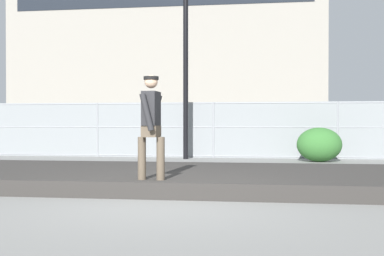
{
  "coord_description": "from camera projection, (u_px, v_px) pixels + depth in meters",
  "views": [
    {
      "loc": [
        1.38,
        -6.76,
        1.17
      ],
      "look_at": [
        -0.26,
        5.36,
        1.03
      ],
      "focal_mm": 44.08,
      "sensor_mm": 36.0,
      "label": 1
    }
  ],
  "objects": [
    {
      "name": "parked_car_mid",
      "position": [
        273.0,
        131.0,
        18.63
      ],
      "size": [
        4.43,
        2.0,
        1.66
      ],
      "color": "navy",
      "rests_on": "ground_plane"
    },
    {
      "name": "chain_fence",
      "position": [
        214.0,
        130.0,
        15.63
      ],
      "size": [
        24.05,
        0.06,
        1.85
      ],
      "color": "gray",
      "rests_on": "ground_plane"
    },
    {
      "name": "library_building",
      "position": [
        173.0,
        35.0,
        50.79
      ],
      "size": [
        30.54,
        14.23,
        21.3
      ],
      "color": "gray",
      "rests_on": "ground_plane"
    },
    {
      "name": "gravel_berm",
      "position": [
        182.0,
        177.0,
        8.95
      ],
      "size": [
        17.94,
        3.76,
        0.26
      ],
      "primitive_type": "cube",
      "color": "#33302D",
      "rests_on": "ground_plane"
    },
    {
      "name": "ground_plane",
      "position": [
        160.0,
        202.0,
        6.9
      ],
      "size": [
        120.0,
        120.0,
        0.0
      ],
      "primitive_type": "plane",
      "color": "slate"
    },
    {
      "name": "skateboard",
      "position": [
        151.0,
        193.0,
        7.47
      ],
      "size": [
        0.81,
        0.25,
        0.07
      ],
      "color": "#B22D2D",
      "rests_on": "ground_plane"
    },
    {
      "name": "parked_car_near",
      "position": [
        107.0,
        131.0,
        19.14
      ],
      "size": [
        4.52,
        2.2,
        1.66
      ],
      "color": "silver",
      "rests_on": "ground_plane"
    },
    {
      "name": "skater",
      "position": [
        151.0,
        125.0,
        7.45
      ],
      "size": [
        0.72,
        0.59,
        1.85
      ],
      "color": "#B2ADA8",
      "rests_on": "skateboard"
    },
    {
      "name": "shrub_left",
      "position": [
        319.0,
        145.0,
        14.03
      ],
      "size": [
        1.32,
        1.08,
        1.02
      ],
      "color": "#336B2D",
      "rests_on": "ground_plane"
    },
    {
      "name": "street_lamp",
      "position": [
        186.0,
        13.0,
        15.07
      ],
      "size": [
        0.44,
        0.44,
        7.63
      ],
      "color": "black",
      "rests_on": "ground_plane"
    }
  ]
}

